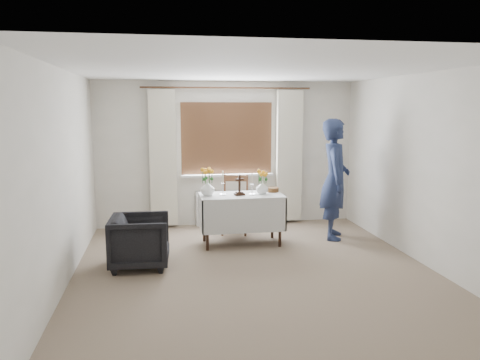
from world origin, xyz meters
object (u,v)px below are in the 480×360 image
(armchair, at_px, (140,241))
(wooden_cross, at_px, (239,185))
(wooden_chair, at_px, (235,205))
(flower_vase_right, at_px, (262,188))
(person, at_px, (335,179))
(altar_table, at_px, (241,219))
(flower_vase_left, at_px, (207,188))

(armchair, bearing_deg, wooden_cross, -59.83)
(wooden_chair, height_order, wooden_cross, wooden_cross)
(flower_vase_right, bearing_deg, wooden_cross, -171.57)
(person, distance_m, flower_vase_right, 1.19)
(altar_table, bearing_deg, person, 3.76)
(wooden_chair, bearing_deg, armchair, -121.41)
(person, bearing_deg, flower_vase_right, 111.96)
(flower_vase_left, bearing_deg, person, 2.24)
(flower_vase_left, relative_size, flower_vase_right, 1.14)
(wooden_chair, distance_m, person, 1.66)
(altar_table, relative_size, flower_vase_right, 6.48)
(altar_table, relative_size, flower_vase_left, 5.69)
(armchair, height_order, flower_vase_left, flower_vase_left)
(wooden_chair, relative_size, flower_vase_left, 4.35)
(armchair, relative_size, flower_vase_left, 3.44)
(altar_table, relative_size, wooden_chair, 1.31)
(person, bearing_deg, flower_vase_left, 110.08)
(armchair, distance_m, flower_vase_left, 1.36)
(altar_table, distance_m, flower_vase_left, 0.70)
(person, bearing_deg, armchair, 124.49)
(altar_table, bearing_deg, armchair, -151.72)
(altar_table, xyz_separation_m, person, (1.50, 0.10, 0.56))
(wooden_chair, height_order, armchair, wooden_chair)
(flower_vase_left, bearing_deg, flower_vase_right, -0.46)
(altar_table, height_order, person, person)
(wooden_cross, relative_size, flower_vase_left, 1.42)
(altar_table, distance_m, armchair, 1.67)
(person, xyz_separation_m, wooden_cross, (-1.54, -0.14, -0.02))
(altar_table, relative_size, person, 0.66)
(flower_vase_left, bearing_deg, armchair, -139.90)
(altar_table, distance_m, flower_vase_right, 0.57)
(altar_table, relative_size, armchair, 1.65)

